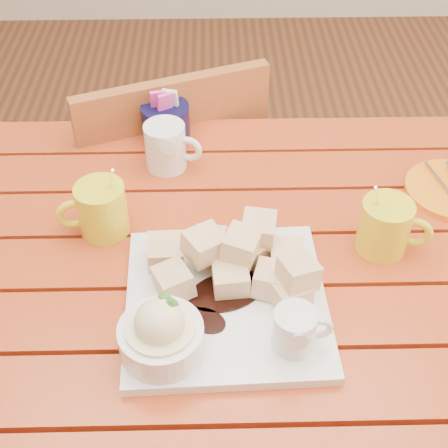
{
  "coord_description": "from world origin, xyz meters",
  "views": [
    {
      "loc": [
        -0.0,
        -0.68,
        1.46
      ],
      "look_at": [
        0.01,
        0.01,
        0.82
      ],
      "focal_mm": 50.0,
      "sensor_mm": 36.0,
      "label": 1
    }
  ],
  "objects_px": {
    "coffee_mug_left": "(100,209)",
    "coffee_mug_right": "(386,226)",
    "dessert_plate": "(218,298)",
    "table": "(217,304)",
    "chair_far": "(167,196)"
  },
  "relations": [
    {
      "from": "dessert_plate",
      "to": "coffee_mug_left",
      "type": "relative_size",
      "value": 2.23
    },
    {
      "from": "table",
      "to": "coffee_mug_left",
      "type": "height_order",
      "value": "coffee_mug_left"
    },
    {
      "from": "table",
      "to": "coffee_mug_right",
      "type": "distance_m",
      "value": 0.31
    },
    {
      "from": "coffee_mug_left",
      "to": "chair_far",
      "type": "relative_size",
      "value": 0.16
    },
    {
      "from": "coffee_mug_left",
      "to": "coffee_mug_right",
      "type": "height_order",
      "value": "same"
    },
    {
      "from": "table",
      "to": "coffee_mug_left",
      "type": "xyz_separation_m",
      "value": [
        -0.18,
        0.07,
        0.15
      ]
    },
    {
      "from": "table",
      "to": "coffee_mug_left",
      "type": "bearing_deg",
      "value": 158.54
    },
    {
      "from": "dessert_plate",
      "to": "coffee_mug_right",
      "type": "height_order",
      "value": "coffee_mug_right"
    },
    {
      "from": "coffee_mug_left",
      "to": "chair_far",
      "type": "xyz_separation_m",
      "value": [
        0.07,
        0.41,
        -0.32
      ]
    },
    {
      "from": "dessert_plate",
      "to": "coffee_mug_left",
      "type": "bearing_deg",
      "value": 135.82
    },
    {
      "from": "table",
      "to": "chair_far",
      "type": "distance_m",
      "value": 0.52
    },
    {
      "from": "table",
      "to": "coffee_mug_right",
      "type": "height_order",
      "value": "coffee_mug_right"
    },
    {
      "from": "dessert_plate",
      "to": "coffee_mug_right",
      "type": "distance_m",
      "value": 0.29
    },
    {
      "from": "coffee_mug_left",
      "to": "chair_far",
      "type": "height_order",
      "value": "coffee_mug_left"
    },
    {
      "from": "table",
      "to": "coffee_mug_right",
      "type": "xyz_separation_m",
      "value": [
        0.27,
        0.02,
        0.15
      ]
    }
  ]
}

